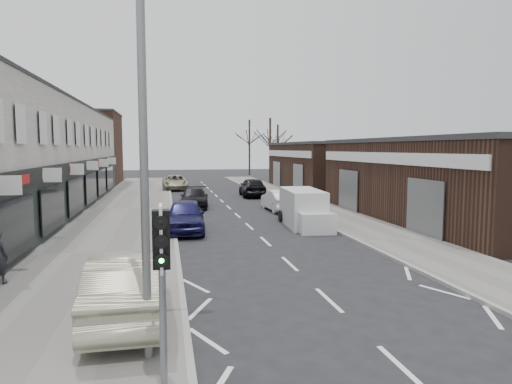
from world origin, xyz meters
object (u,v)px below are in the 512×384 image
sedan_on_pavement (129,286)px  warning_sign (147,190)px  traffic_light (162,254)px  parked_car_right_a (279,200)px  parked_car_left_b (194,198)px  street_lamp (153,122)px  white_van (304,209)px  parked_car_left_a (185,216)px  parked_car_left_c (175,182)px  parked_car_right_b (252,187)px

sedan_on_pavement → warning_sign: bearing=-90.7°
traffic_light → parked_car_right_a: (7.42, 21.56, -1.71)m
parked_car_left_b → traffic_light: bearing=-89.7°
street_lamp → parked_car_left_b: 23.63m
warning_sign → white_van: warning_sign is taller
traffic_light → parked_car_left_a: 15.20m
parked_car_left_b → street_lamp: bearing=-90.2°
traffic_light → parked_car_left_c: 38.66m
parked_car_right_a → warning_sign: bearing=40.9°
parked_car_left_a → sedan_on_pavement: bearing=-95.4°
white_van → parked_car_right_b: white_van is taller
parked_car_right_a → parked_car_left_b: bearing=-29.7°
traffic_light → parked_car_left_c: bearing=88.5°
parked_car_left_b → parked_car_right_b: bearing=55.0°
traffic_light → white_van: (7.24, 15.51, -1.49)m
parked_car_left_a → parked_car_left_c: parked_car_left_a is taller
sedan_on_pavement → parked_car_left_b: bearing=-98.1°
white_van → parked_car_right_b: bearing=93.7°
street_lamp → parked_car_left_c: size_ratio=1.51×
parked_car_left_c → parked_car_left_b: bearing=-86.7°
white_van → parked_car_left_c: (-6.24, 23.10, -0.18)m
street_lamp → parked_car_right_b: (7.52, 29.55, -3.80)m
parked_car_left_a → traffic_light: bearing=-90.5°
parked_car_right_b → parked_car_left_b: bearing=52.6°
parked_car_right_b → parked_car_right_a: bearing=92.9°
parked_car_left_b → parked_car_right_a: parked_car_right_a is taller
street_lamp → white_van: street_lamp is taller
traffic_light → parked_car_left_b: (2.03, 24.41, -1.74)m
sedan_on_pavement → parked_car_right_a: (8.22, 18.21, -0.21)m
sedan_on_pavement → parked_car_left_b: 21.26m
parked_car_left_b → parked_car_left_c: 14.23m
warning_sign → parked_car_right_b: warning_sign is taller
sedan_on_pavement → parked_car_left_c: 35.31m
traffic_light → parked_car_right_b: (7.39, 30.77, -1.60)m
warning_sign → white_van: size_ratio=0.53×
sedan_on_pavement → parked_car_right_b: sedan_on_pavement is taller
parked_car_left_a → parked_car_right_b: 16.94m
street_lamp → parked_car_left_c: street_lamp is taller
sedan_on_pavement → parked_car_left_c: size_ratio=0.91×
white_van → street_lamp: bearing=-112.9°
street_lamp → parked_car_left_b: street_lamp is taller
street_lamp → white_van: (7.36, 14.30, -3.70)m
street_lamp → parked_car_right_b: bearing=75.7°
warning_sign → parked_car_right_b: bearing=64.1°
parked_car_left_c → parked_car_right_b: size_ratio=1.10×
traffic_light → parked_car_right_b: traffic_light is taller
traffic_light → white_van: 17.18m
warning_sign → parked_car_left_c: 24.70m
traffic_light → parked_car_left_b: size_ratio=0.66×
parked_car_left_b → parked_car_right_b: (5.36, 6.35, 0.14)m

